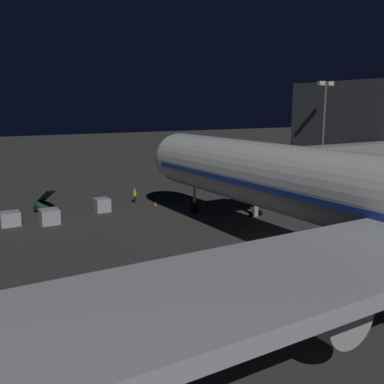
# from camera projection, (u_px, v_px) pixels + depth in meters

# --- Properties ---
(ground_plane) EXTENTS (320.00, 320.00, 0.00)m
(ground_plane) POSITION_uv_depth(u_px,v_px,m) (278.00, 246.00, 37.60)
(ground_plane) COLOR #383533
(jet_bridge) EXTENTS (25.71, 3.40, 7.48)m
(jet_bridge) POSITION_uv_depth(u_px,v_px,m) (314.00, 158.00, 51.09)
(jet_bridge) COLOR #9E9E99
(jet_bridge) RESTS_ON ground_plane
(apron_floodlight_mast) EXTENTS (2.90, 0.50, 15.45)m
(apron_floodlight_mast) POSITION_uv_depth(u_px,v_px,m) (323.00, 125.00, 64.68)
(apron_floodlight_mast) COLOR #59595E
(apron_floodlight_mast) RESTS_ON ground_plane
(belt_loader) EXTENTS (1.96, 7.30, 3.37)m
(belt_loader) POSITION_uv_depth(u_px,v_px,m) (46.00, 207.00, 48.78)
(belt_loader) COLOR #287038
(belt_loader) RESTS_ON ground_plane
(baggage_container_near_belt) EXTENTS (1.63, 1.72, 1.53)m
(baggage_container_near_belt) POSITION_uv_depth(u_px,v_px,m) (102.00, 205.00, 49.96)
(baggage_container_near_belt) COLOR #B7BABF
(baggage_container_near_belt) RESTS_ON ground_plane
(baggage_container_mid_row) EXTENTS (1.89, 1.65, 1.43)m
(baggage_container_mid_row) POSITION_uv_depth(u_px,v_px,m) (10.00, 219.00, 43.99)
(baggage_container_mid_row) COLOR #B7BABF
(baggage_container_mid_row) RESTS_ON ground_plane
(baggage_container_far_row) EXTENTS (1.84, 1.76, 1.54)m
(baggage_container_far_row) POSITION_uv_depth(u_px,v_px,m) (49.00, 217.00, 44.63)
(baggage_container_far_row) COLOR #B7BABF
(baggage_container_far_row) RESTS_ON ground_plane
(ground_crew_near_nose_gear) EXTENTS (0.40, 0.40, 1.83)m
(ground_crew_near_nose_gear) POSITION_uv_depth(u_px,v_px,m) (135.00, 195.00, 54.25)
(ground_crew_near_nose_gear) COLOR black
(ground_crew_near_nose_gear) RESTS_ON ground_plane
(traffic_cone_nose_port) EXTENTS (0.36, 0.36, 0.55)m
(traffic_cone_nose_port) POSITION_uv_depth(u_px,v_px,m) (187.00, 200.00, 54.99)
(traffic_cone_nose_port) COLOR orange
(traffic_cone_nose_port) RESTS_ON ground_plane
(traffic_cone_nose_starboard) EXTENTS (0.36, 0.36, 0.55)m
(traffic_cone_nose_starboard) POSITION_uv_depth(u_px,v_px,m) (155.00, 204.00, 52.78)
(traffic_cone_nose_starboard) COLOR orange
(traffic_cone_nose_starboard) RESTS_ON ground_plane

